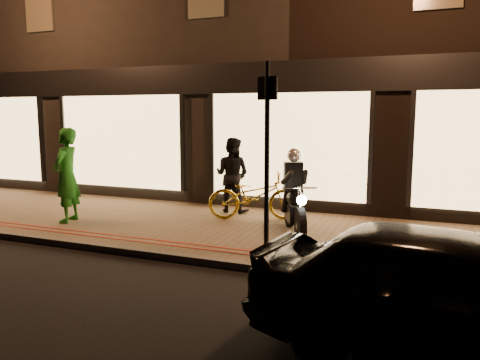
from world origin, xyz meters
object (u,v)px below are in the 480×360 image
sign_post (267,149)px  parked_car (457,297)px  motorcycle (294,201)px  bicycle_gold (254,196)px  person_green (67,175)px

sign_post → parked_car: (2.61, -2.25, -1.13)m
motorcycle → bicycle_gold: bearing=117.9°
motorcycle → bicycle_gold: size_ratio=0.95×
bicycle_gold → person_green: person_green is taller
motorcycle → sign_post: 1.79m
motorcycle → person_green: (-4.60, -0.76, 0.35)m
bicycle_gold → sign_post: bearing=-176.7°
person_green → parked_car: 7.74m
motorcycle → person_green: 4.68m
bicycle_gold → motorcycle: bearing=-149.2°
person_green → bicycle_gold: bearing=102.1°
sign_post → motorcycle: bearing=87.5°
motorcycle → sign_post: size_ratio=0.61×
person_green → parked_car: size_ratio=0.49×
bicycle_gold → person_green: (-3.49, -1.62, 0.46)m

